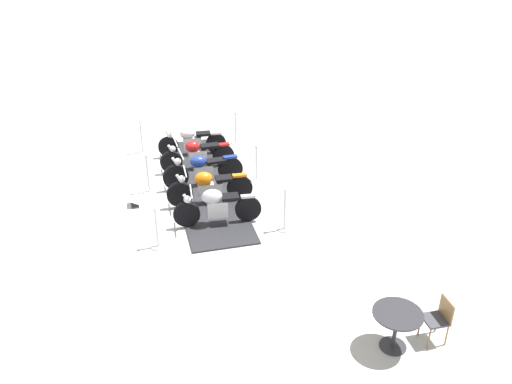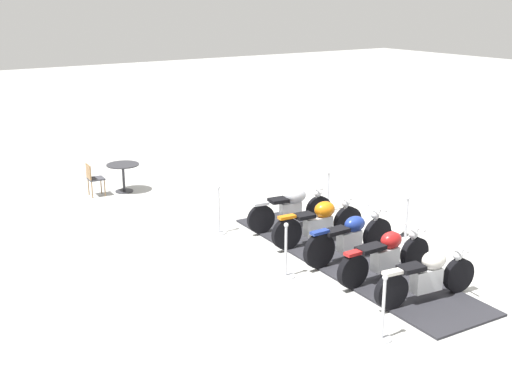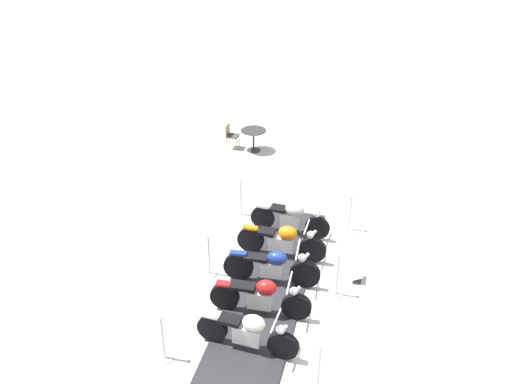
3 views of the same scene
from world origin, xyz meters
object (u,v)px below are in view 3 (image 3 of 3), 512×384
object	(u,v)px
motorcycle_copper	(283,241)
info_placard	(357,277)
stanchion_left_front	(164,345)
stanchion_right_mid	(337,282)
stanchion_left_mid	(209,263)
stanchion_right_front	(318,377)
stanchion_left_rear	(241,204)
motorcycle_navy	(272,266)
stanchion_right_rear	(349,220)
cafe_chair_near_table	(231,134)
motorcycle_chrome	(291,217)
motorcycle_cream	(249,332)
cafe_table	(254,135)
motorcycle_maroon	(261,297)

from	to	relation	value
motorcycle_copper	info_placard	size ratio (longest dim) A/B	5.69
stanchion_left_front	stanchion_right_mid	bearing A→B (deg)	39.07
stanchion_left_mid	stanchion_right_front	bearing A→B (deg)	-45.52
stanchion_right_front	stanchion_left_rear	xyz separation A→B (m)	(-2.70, 5.64, 0.03)
motorcycle_navy	stanchion_right_rear	distance (m)	3.12
stanchion_right_front	cafe_chair_near_table	world-z (taller)	stanchion_right_front
stanchion_right_mid	motorcycle_chrome	bearing A→B (deg)	121.35
stanchion_left_front	stanchion_left_rear	size ratio (longest dim) A/B	0.98
motorcycle_chrome	stanchion_right_front	bearing A→B (deg)	-69.00
motorcycle_cream	cafe_table	xyz separation A→B (m)	(-1.75, 9.18, 0.09)
cafe_table	stanchion_left_front	bearing A→B (deg)	-88.91
stanchion_left_front	cafe_table	xyz separation A→B (m)	(-0.18, 9.70, 0.23)
motorcycle_navy	stanchion_left_front	bearing A→B (deg)	-123.11
motorcycle_navy	stanchion_right_front	xyz separation A→B (m)	(1.33, -2.82, -0.18)
stanchion_right_front	motorcycle_copper	bearing A→B (deg)	107.89
stanchion_right_rear	cafe_chair_near_table	distance (m)	6.21
motorcycle_cream	motorcycle_navy	bearing A→B (deg)	94.13
motorcycle_chrome	cafe_chair_near_table	world-z (taller)	motorcycle_chrome
stanchion_left_front	stanchion_left_mid	xyz separation A→B (m)	(0.15, 2.74, -0.04)
stanchion_right_front	cafe_table	distance (m)	10.38
motorcycle_copper	stanchion_left_rear	distance (m)	2.29
motorcycle_navy	stanchion_right_front	distance (m)	3.12
stanchion_right_mid	stanchion_right_front	bearing A→B (deg)	-93.22
motorcycle_maroon	cafe_chair_near_table	bearing A→B (deg)	108.28
stanchion_right_mid	stanchion_left_front	xyz separation A→B (m)	(-3.16, -2.57, -0.00)
motorcycle_chrome	stanchion_left_rear	xyz separation A→B (m)	(-1.51, 0.71, -0.19)
motorcycle_chrome	stanchion_left_mid	distance (m)	2.64
motorcycle_navy	cafe_table	bearing A→B (deg)	104.08
motorcycle_navy	info_placard	size ratio (longest dim) A/B	5.70
stanchion_right_rear	stanchion_left_rear	xyz separation A→B (m)	(-3.01, 0.17, 0.05)
motorcycle_maroon	stanchion_left_rear	bearing A→B (deg)	109.17
motorcycle_maroon	info_placard	world-z (taller)	motorcycle_maroon
motorcycle_cream	stanchion_left_front	size ratio (longest dim) A/B	1.94
motorcycle_navy	motorcycle_chrome	xyz separation A→B (m)	(0.14, 2.12, 0.04)
stanchion_right_front	stanchion_left_rear	size ratio (longest dim) A/B	0.96
motorcycle_copper	stanchion_left_mid	xyz separation A→B (m)	(-1.60, -0.97, -0.19)
stanchion_left_rear	stanchion_right_front	bearing A→B (deg)	-64.44
motorcycle_navy	stanchion_right_mid	xyz separation A→B (m)	(1.48, -0.09, -0.16)
motorcycle_copper	stanchion_right_front	bearing A→B (deg)	-67.67
motorcycle_maroon	info_placard	size ratio (longest dim) A/B	5.58
stanchion_right_mid	stanchion_right_front	distance (m)	2.74
stanchion_left_front	stanchion_right_rear	world-z (taller)	stanchion_left_front
motorcycle_maroon	stanchion_left_mid	size ratio (longest dim) A/B	2.04
motorcycle_chrome	stanchion_right_mid	bearing A→B (deg)	-51.16
motorcycle_cream	stanchion_right_mid	size ratio (longest dim) A/B	1.87
motorcycle_copper	stanchion_right_front	size ratio (longest dim) A/B	2.10
stanchion_right_front	motorcycle_chrome	bearing A→B (deg)	103.51
motorcycle_chrome	stanchion_left_mid	bearing A→B (deg)	-121.89
motorcycle_copper	motorcycle_maroon	bearing A→B (deg)	-89.21
stanchion_left_rear	stanchion_right_rear	bearing A→B (deg)	-3.22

